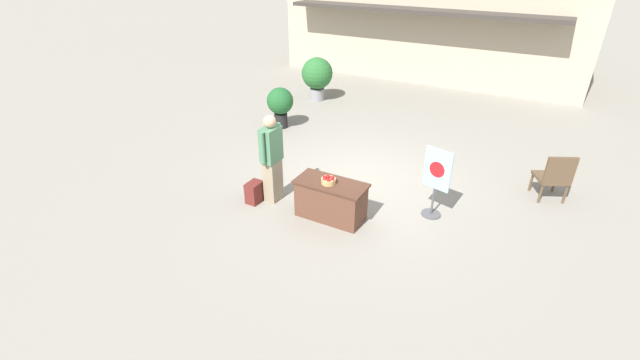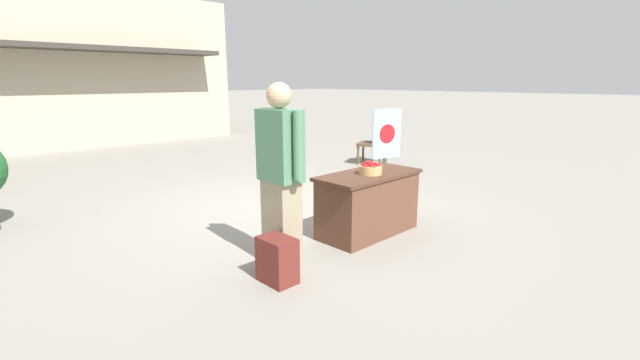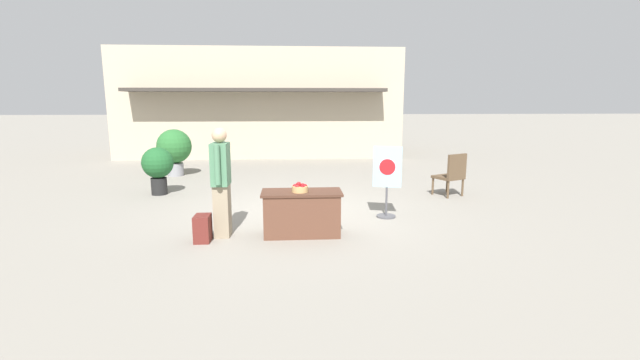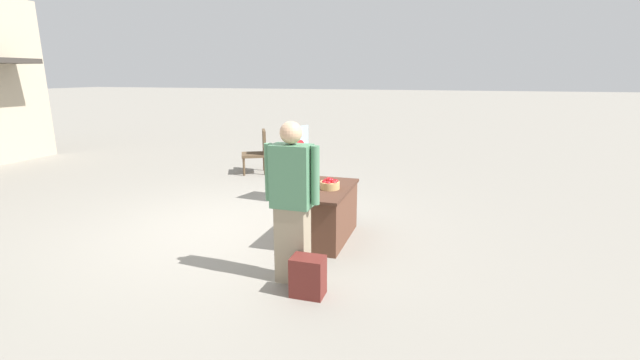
{
  "view_description": "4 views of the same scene",
  "coord_description": "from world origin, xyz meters",
  "px_view_note": "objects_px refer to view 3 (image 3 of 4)",
  "views": [
    {
      "loc": [
        3.07,
        -7.41,
        4.46
      ],
      "look_at": [
        -0.42,
        -1.09,
        0.47
      ],
      "focal_mm": 24.0,
      "sensor_mm": 36.0,
      "label": 1
    },
    {
      "loc": [
        -3.75,
        -4.54,
        1.78
      ],
      "look_at": [
        -0.19,
        -0.91,
        0.59
      ],
      "focal_mm": 24.0,
      "sensor_mm": 36.0,
      "label": 2
    },
    {
      "loc": [
        -0.12,
        -8.27,
        2.18
      ],
      "look_at": [
        0.35,
        -1.16,
        0.85
      ],
      "focal_mm": 24.0,
      "sensor_mm": 36.0,
      "label": 3
    },
    {
      "loc": [
        -5.34,
        -3.01,
        2.22
      ],
      "look_at": [
        0.12,
        -1.36,
        0.81
      ],
      "focal_mm": 24.0,
      "sensor_mm": 36.0,
      "label": 4
    }
  ],
  "objects_px": {
    "backpack": "(203,228)",
    "patio_chair": "(452,173)",
    "display_table": "(302,213)",
    "potted_plant_near_right": "(158,166)",
    "potted_plant_far_right": "(174,148)",
    "apple_basket": "(300,188)",
    "person_visitor": "(221,181)",
    "poster_board": "(387,180)"
  },
  "relations": [
    {
      "from": "display_table",
      "to": "person_visitor",
      "type": "distance_m",
      "value": 1.39
    },
    {
      "from": "display_table",
      "to": "potted_plant_near_right",
      "type": "height_order",
      "value": "potted_plant_near_right"
    },
    {
      "from": "display_table",
      "to": "apple_basket",
      "type": "xyz_separation_m",
      "value": [
        -0.03,
        -0.04,
        0.43
      ]
    },
    {
      "from": "apple_basket",
      "to": "backpack",
      "type": "xyz_separation_m",
      "value": [
        -1.53,
        -0.2,
        -0.59
      ]
    },
    {
      "from": "person_visitor",
      "to": "backpack",
      "type": "bearing_deg",
      "value": -135.04
    },
    {
      "from": "backpack",
      "to": "patio_chair",
      "type": "relative_size",
      "value": 0.42
    },
    {
      "from": "potted_plant_near_right",
      "to": "patio_chair",
      "type": "bearing_deg",
      "value": -5.48
    },
    {
      "from": "poster_board",
      "to": "backpack",
      "type": "bearing_deg",
      "value": -53.85
    },
    {
      "from": "backpack",
      "to": "patio_chair",
      "type": "bearing_deg",
      "value": 29.63
    },
    {
      "from": "person_visitor",
      "to": "patio_chair",
      "type": "relative_size",
      "value": 1.77
    },
    {
      "from": "patio_chair",
      "to": "poster_board",
      "type": "bearing_deg",
      "value": 104.89
    },
    {
      "from": "poster_board",
      "to": "potted_plant_near_right",
      "type": "distance_m",
      "value": 5.41
    },
    {
      "from": "person_visitor",
      "to": "display_table",
      "type": "bearing_deg",
      "value": 0.0
    },
    {
      "from": "display_table",
      "to": "poster_board",
      "type": "distance_m",
      "value": 1.92
    },
    {
      "from": "poster_board",
      "to": "apple_basket",
      "type": "bearing_deg",
      "value": -43.06
    },
    {
      "from": "display_table",
      "to": "patio_chair",
      "type": "height_order",
      "value": "patio_chair"
    },
    {
      "from": "person_visitor",
      "to": "backpack",
      "type": "relative_size",
      "value": 4.2
    },
    {
      "from": "apple_basket",
      "to": "potted_plant_near_right",
      "type": "xyz_separation_m",
      "value": [
        -3.24,
        3.33,
        -0.11
      ]
    },
    {
      "from": "potted_plant_near_right",
      "to": "potted_plant_far_right",
      "type": "xyz_separation_m",
      "value": [
        -0.29,
        2.57,
        0.13
      ]
    },
    {
      "from": "person_visitor",
      "to": "potted_plant_near_right",
      "type": "distance_m",
      "value": 3.83
    },
    {
      "from": "potted_plant_far_right",
      "to": "backpack",
      "type": "bearing_deg",
      "value": -71.8
    },
    {
      "from": "poster_board",
      "to": "potted_plant_far_right",
      "type": "distance_m",
      "value": 7.13
    },
    {
      "from": "backpack",
      "to": "apple_basket",
      "type": "bearing_deg",
      "value": 7.27
    },
    {
      "from": "apple_basket",
      "to": "poster_board",
      "type": "bearing_deg",
      "value": 31.67
    },
    {
      "from": "patio_chair",
      "to": "potted_plant_near_right",
      "type": "bearing_deg",
      "value": 57.91
    },
    {
      "from": "apple_basket",
      "to": "poster_board",
      "type": "relative_size",
      "value": 0.19
    },
    {
      "from": "display_table",
      "to": "backpack",
      "type": "xyz_separation_m",
      "value": [
        -1.56,
        -0.24,
        -0.16
      ]
    },
    {
      "from": "patio_chair",
      "to": "potted_plant_near_right",
      "type": "distance_m",
      "value": 6.81
    },
    {
      "from": "backpack",
      "to": "poster_board",
      "type": "height_order",
      "value": "poster_board"
    },
    {
      "from": "apple_basket",
      "to": "backpack",
      "type": "relative_size",
      "value": 0.62
    },
    {
      "from": "display_table",
      "to": "patio_chair",
      "type": "distance_m",
      "value": 4.39
    },
    {
      "from": "backpack",
      "to": "patio_chair",
      "type": "distance_m",
      "value": 5.83
    },
    {
      "from": "potted_plant_far_right",
      "to": "apple_basket",
      "type": "bearing_deg",
      "value": -59.09
    },
    {
      "from": "backpack",
      "to": "patio_chair",
      "type": "xyz_separation_m",
      "value": [
        5.06,
        2.88,
        0.33
      ]
    },
    {
      "from": "apple_basket",
      "to": "patio_chair",
      "type": "xyz_separation_m",
      "value": [
        3.53,
        2.68,
        -0.26
      ]
    },
    {
      "from": "person_visitor",
      "to": "poster_board",
      "type": "xyz_separation_m",
      "value": [
        2.91,
        0.95,
        -0.19
      ]
    },
    {
      "from": "poster_board",
      "to": "potted_plant_near_right",
      "type": "height_order",
      "value": "poster_board"
    },
    {
      "from": "display_table",
      "to": "potted_plant_near_right",
      "type": "xyz_separation_m",
      "value": [
        -3.27,
        3.29,
        0.32
      ]
    },
    {
      "from": "poster_board",
      "to": "potted_plant_far_right",
      "type": "xyz_separation_m",
      "value": [
        -5.19,
        4.89,
        0.1
      ]
    },
    {
      "from": "person_visitor",
      "to": "potted_plant_far_right",
      "type": "bearing_deg",
      "value": 112.4
    },
    {
      "from": "backpack",
      "to": "potted_plant_near_right",
      "type": "xyz_separation_m",
      "value": [
        -1.71,
        3.53,
        0.48
      ]
    },
    {
      "from": "backpack",
      "to": "potted_plant_far_right",
      "type": "relative_size",
      "value": 0.31
    }
  ]
}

